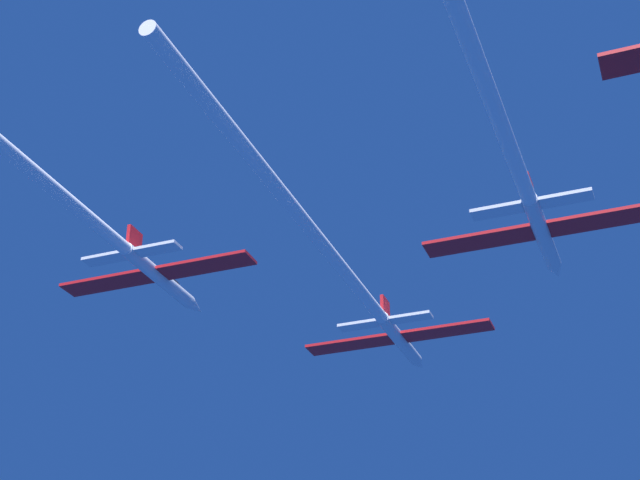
{
  "coord_description": "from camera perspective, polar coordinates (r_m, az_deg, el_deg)",
  "views": [
    {
      "loc": [
        22.55,
        -75.51,
        -33.39
      ],
      "look_at": [
        0.38,
        -17.78,
        0.1
      ],
      "focal_mm": 54.69,
      "sensor_mm": 36.0,
      "label": 1
    }
  ],
  "objects": [
    {
      "name": "jet_lead",
      "position": [
        73.29,
        1.45,
        -1.85
      ],
      "size": [
        16.53,
        51.0,
        2.74
      ],
      "color": "white"
    },
    {
      "name": "jet_left_wing",
      "position": [
        66.63,
        -16.27,
        3.74
      ],
      "size": [
        16.53,
        55.63,
        2.74
      ],
      "color": "white"
    },
    {
      "name": "jet_right_wing",
      "position": [
        57.01,
        10.32,
        7.24
      ],
      "size": [
        16.53,
        52.92,
        2.74
      ],
      "color": "white"
    }
  ]
}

